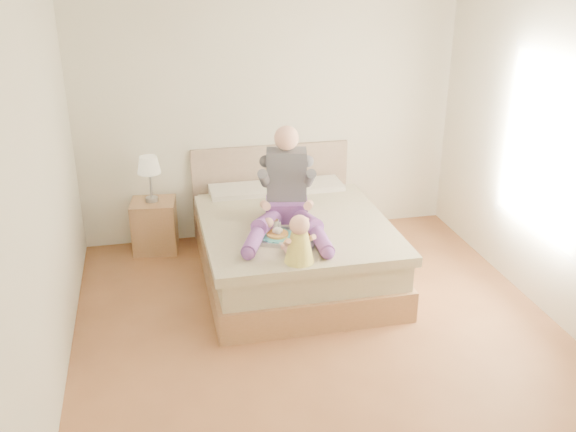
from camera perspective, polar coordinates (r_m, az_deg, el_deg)
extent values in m
cube|color=brown|center=(5.42, 2.84, -10.20)|extent=(4.00, 4.20, 0.01)
cube|color=silver|center=(6.78, -1.66, 9.20)|extent=(4.00, 0.02, 2.70)
cube|color=silver|center=(3.05, 13.89, -9.79)|extent=(4.00, 0.02, 2.70)
cube|color=silver|center=(4.72, -20.97, 1.36)|extent=(0.02, 4.20, 2.70)
cube|color=silver|center=(5.68, 23.06, 4.58)|extent=(0.02, 4.20, 2.70)
cube|color=white|center=(5.81, 21.92, 5.67)|extent=(0.02, 1.30, 1.60)
cube|color=beige|center=(5.81, 21.88, 5.67)|extent=(0.01, 1.18, 1.48)
cube|color=#88613F|center=(6.21, 0.40, -4.10)|extent=(1.68, 2.13, 0.28)
cube|color=tan|center=(6.09, 0.41, -1.93)|extent=(1.60, 2.05, 0.24)
cube|color=tan|center=(5.89, 0.74, -1.07)|extent=(1.70, 1.80, 0.09)
cube|color=silver|center=(6.63, -4.24, 1.92)|extent=(0.62, 0.40, 0.14)
cube|color=silver|center=(6.77, 2.13, 2.43)|extent=(0.62, 0.40, 0.14)
cube|color=#876F5D|center=(7.02, -1.56, 2.43)|extent=(1.70, 0.08, 1.00)
cube|color=#88613F|center=(6.80, -11.76, -0.85)|extent=(0.49, 0.44, 0.54)
cylinder|color=#B3B6BB|center=(6.70, -12.01, 1.47)|extent=(0.13, 0.13, 0.04)
cylinder|color=#B3B6BB|center=(6.65, -12.12, 2.70)|extent=(0.03, 0.03, 0.26)
cone|color=beige|center=(6.58, -12.27, 4.47)|extent=(0.23, 0.23, 0.17)
cube|color=#663586|center=(5.95, -0.12, 0.60)|extent=(0.44, 0.37, 0.18)
cube|color=#3D3C44|center=(5.89, -0.13, 3.64)|extent=(0.40, 0.29, 0.48)
sphere|color=#F9B59B|center=(5.75, -0.13, 6.95)|extent=(0.22, 0.22, 0.22)
cylinder|color=#663586|center=(5.73, -1.71, -0.42)|extent=(0.40, 0.52, 0.22)
cylinder|color=#663586|center=(5.39, -3.05, -2.20)|extent=(0.29, 0.48, 0.13)
sphere|color=#663586|center=(5.20, -3.58, -3.34)|extent=(0.11, 0.11, 0.11)
cylinder|color=#3D3C44|center=(5.75, -2.13, 3.35)|extent=(0.18, 0.31, 0.25)
cylinder|color=#F9B59B|center=(5.64, -2.04, 0.96)|extent=(0.11, 0.32, 0.16)
sphere|color=#F9B59B|center=(5.54, -1.74, -0.60)|extent=(0.09, 0.09, 0.09)
cylinder|color=#663586|center=(5.73, 1.52, -0.40)|extent=(0.22, 0.54, 0.22)
cylinder|color=#663586|center=(5.40, 2.96, -2.16)|extent=(0.14, 0.47, 0.13)
sphere|color=#663586|center=(5.20, 3.55, -3.30)|extent=(0.11, 0.11, 0.11)
cylinder|color=#3D3C44|center=(5.76, 1.89, 3.37)|extent=(0.12, 0.31, 0.25)
cylinder|color=#F9B59B|center=(5.64, 1.85, 0.98)|extent=(0.17, 0.32, 0.16)
sphere|color=#F9B59B|center=(5.54, 1.60, -0.58)|extent=(0.09, 0.09, 0.09)
cube|color=#B3B6BB|center=(5.55, 0.05, -2.05)|extent=(0.60, 0.54, 0.01)
cylinder|color=#3FB5B7|center=(5.58, -0.94, -1.78)|extent=(0.29, 0.29, 0.02)
cylinder|color=gold|center=(5.57, -0.94, -1.61)|extent=(0.19, 0.19, 0.02)
cylinder|color=white|center=(5.69, -1.23, -0.82)|extent=(0.08, 0.08, 0.10)
torus|color=white|center=(5.68, -0.73, -0.84)|extent=(0.04, 0.07, 0.07)
cylinder|color=#946649|center=(5.67, -1.24, -0.39)|extent=(0.08, 0.08, 0.01)
cylinder|color=white|center=(5.60, 1.48, -1.70)|extent=(0.16, 0.16, 0.01)
cube|color=gold|center=(5.59, 1.48, -1.55)|extent=(0.11, 0.11, 0.02)
cylinder|color=white|center=(5.45, 0.04, -2.43)|extent=(0.16, 0.16, 0.01)
ellipsoid|color=#B11231|center=(5.43, 0.28, -2.31)|extent=(0.04, 0.03, 0.01)
cylinder|color=white|center=(5.55, 2.16, -1.29)|extent=(0.07, 0.07, 0.13)
cylinder|color=orange|center=(5.55, 2.16, -1.31)|extent=(0.07, 0.07, 0.12)
cylinder|color=white|center=(5.42, 1.52, -2.41)|extent=(0.07, 0.07, 0.04)
cylinder|color=#402109|center=(5.42, 1.52, -2.42)|extent=(0.06, 0.06, 0.03)
cone|color=#E9DB49|center=(5.12, 1.01, -2.75)|extent=(0.24, 0.24, 0.26)
sphere|color=#F9B59B|center=(5.04, 1.03, -0.80)|extent=(0.16, 0.16, 0.16)
cylinder|color=#F9B59B|center=(5.25, 0.03, -3.15)|extent=(0.06, 0.18, 0.06)
sphere|color=#F9B59B|center=(5.32, -0.39, -2.76)|extent=(0.05, 0.05, 0.05)
cylinder|color=#F9B59B|center=(5.08, -0.02, -2.38)|extent=(0.06, 0.14, 0.11)
cylinder|color=#F9B59B|center=(5.28, 0.94, -2.98)|extent=(0.11, 0.19, 0.06)
sphere|color=#F9B59B|center=(5.35, 0.61, -2.58)|extent=(0.05, 0.05, 0.05)
cylinder|color=#F9B59B|center=(5.15, 1.95, -2.03)|extent=(0.10, 0.14, 0.11)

